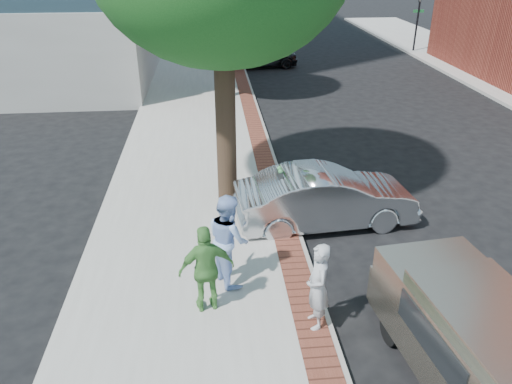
{
  "coord_description": "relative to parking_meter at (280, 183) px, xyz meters",
  "views": [
    {
      "loc": [
        -0.99,
        -10.37,
        6.45
      ],
      "look_at": [
        0.01,
        0.1,
        1.2
      ],
      "focal_mm": 35.0,
      "sensor_mm": 36.0,
      "label": 1
    }
  ],
  "objects": [
    {
      "name": "signal_far",
      "position": [
        11.87,
        21.5,
        1.05
      ],
      "size": [
        0.7,
        0.15,
        3.8
      ],
      "color": "black",
      "rests_on": "ground"
    },
    {
      "name": "ground",
      "position": [
        -0.63,
        -0.5,
        -1.21
      ],
      "size": [
        120.0,
        120.0,
        0.0
      ],
      "primitive_type": "plane",
      "color": "black",
      "rests_on": "ground"
    },
    {
      "name": "brick_strip",
      "position": [
        0.07,
        7.5,
        -1.05
      ],
      "size": [
        0.6,
        60.0,
        0.01
      ],
      "primitive_type": "cube",
      "color": "brown",
      "rests_on": "sidewalk"
    },
    {
      "name": "person_green",
      "position": [
        -1.8,
        -3.2,
        -0.16
      ],
      "size": [
        1.12,
        0.63,
        1.79
      ],
      "primitive_type": "imported",
      "rotation": [
        0.0,
        0.0,
        3.34
      ],
      "color": "#509343",
      "rests_on": "sidewalk"
    },
    {
      "name": "sedan_silver",
      "position": [
        1.18,
        0.02,
        -0.46
      ],
      "size": [
        4.64,
        1.98,
        1.49
      ],
      "primitive_type": "imported",
      "rotation": [
        0.0,
        0.0,
        1.66
      ],
      "color": "#B1B4B8",
      "rests_on": "ground"
    },
    {
      "name": "bg_car",
      "position": [
        1.29,
        18.16,
        -0.44
      ],
      "size": [
        4.67,
        2.27,
        1.54
      ],
      "primitive_type": "imported",
      "rotation": [
        0.0,
        0.0,
        1.67
      ],
      "color": "black",
      "rests_on": "ground"
    },
    {
      "name": "curb",
      "position": [
        0.42,
        7.5,
        -1.13
      ],
      "size": [
        0.1,
        60.0,
        0.15
      ],
      "primitive_type": "cube",
      "color": "gray",
      "rests_on": "ground"
    },
    {
      "name": "person_officer",
      "position": [
        -1.36,
        -2.31,
        -0.08
      ],
      "size": [
        1.03,
        1.15,
        1.95
      ],
      "primitive_type": "imported",
      "rotation": [
        0.0,
        0.0,
        1.94
      ],
      "color": "#9BB9F0",
      "rests_on": "sidewalk"
    },
    {
      "name": "parking_meter",
      "position": [
        0.0,
        0.0,
        0.0
      ],
      "size": [
        0.12,
        0.32,
        1.47
      ],
      "color": "gray",
      "rests_on": "sidewalk"
    },
    {
      "name": "van",
      "position": [
        2.36,
        -5.46,
        -0.28
      ],
      "size": [
        2.25,
        4.76,
        1.7
      ],
      "rotation": [
        0.0,
        0.0,
        0.11
      ],
      "color": "gray",
      "rests_on": "ground"
    },
    {
      "name": "signal_near",
      "position": [
        0.27,
        21.5,
        1.05
      ],
      "size": [
        0.7,
        0.15,
        3.8
      ],
      "color": "black",
      "rests_on": "ground"
    },
    {
      "name": "person_gray",
      "position": [
        0.15,
        -3.86,
        -0.2
      ],
      "size": [
        0.44,
        0.64,
        1.7
      ],
      "primitive_type": "imported",
      "rotation": [
        0.0,
        0.0,
        -1.52
      ],
      "color": "#A8A9AD",
      "rests_on": "sidewalk"
    },
    {
      "name": "office_base",
      "position": [
        -13.63,
        21.5,
        0.79
      ],
      "size": [
        18.2,
        22.2,
        4.0
      ],
      "primitive_type": "cube",
      "color": "gray",
      "rests_on": "ground"
    },
    {
      "name": "sidewalk",
      "position": [
        -2.13,
        7.5,
        -1.13
      ],
      "size": [
        5.0,
        60.0,
        0.15
      ],
      "primitive_type": "cube",
      "color": "#9E9991",
      "rests_on": "ground"
    }
  ]
}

